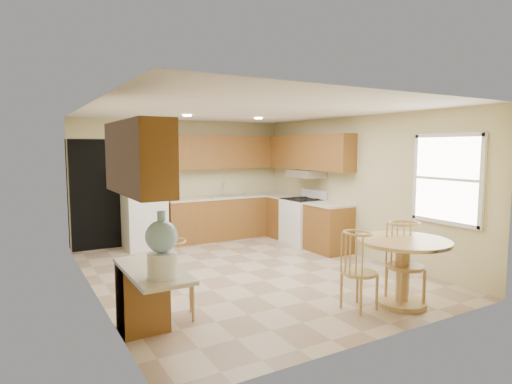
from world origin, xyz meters
TOP-DOWN VIEW (x-y plane):
  - floor at (0.00, 0.00)m, footprint 5.50×5.50m
  - ceiling at (0.00, 0.00)m, footprint 4.50×5.50m
  - wall_back at (0.00, 2.75)m, footprint 4.50×0.02m
  - wall_front at (0.00, -2.75)m, footprint 4.50×0.02m
  - wall_left at (-2.25, 0.00)m, footprint 0.02×5.50m
  - wall_right at (2.25, 0.00)m, footprint 0.02×5.50m
  - doorway at (-1.75, 2.73)m, footprint 0.90×0.02m
  - base_cab_back at (0.88, 2.45)m, footprint 2.75×0.60m
  - counter_back at (0.88, 2.45)m, footprint 2.75×0.63m
  - base_cab_right_a at (1.95, 1.85)m, footprint 0.60×0.59m
  - counter_right_a at (1.95, 1.85)m, footprint 0.63×0.59m
  - base_cab_right_b at (1.95, 0.40)m, footprint 0.60×0.80m
  - counter_right_b at (1.95, 0.40)m, footprint 0.63×0.80m
  - upper_cab_back at (0.88, 2.58)m, footprint 2.75×0.33m
  - upper_cab_right at (2.08, 1.21)m, footprint 0.33×2.42m
  - upper_cab_left at (-2.08, -1.60)m, footprint 0.33×1.40m
  - sink at (0.85, 2.45)m, footprint 0.78×0.44m
  - range_hood at (2.00, 1.18)m, footprint 0.50×0.76m
  - desk_pedestal at (-2.00, -1.32)m, footprint 0.48×0.42m
  - desk_top at (-2.00, -1.70)m, footprint 0.50×1.20m
  - window at (2.23, -1.85)m, footprint 0.06×1.12m
  - can_light_a at (-0.50, 1.20)m, footprint 0.14×0.14m
  - can_light_b at (0.90, 1.20)m, footprint 0.14×0.14m
  - refrigerator at (-0.95, 2.40)m, footprint 0.75×0.73m
  - stove at (1.92, 1.18)m, footprint 0.65×0.76m
  - dining_table at (0.97, -2.20)m, footprint 1.12×1.12m
  - chair_table_a at (0.42, -2.12)m, footprint 0.42×0.54m
  - chair_table_b at (1.02, -2.30)m, footprint 0.45×0.47m
  - chair_desk at (-1.55, -1.29)m, footprint 0.40×0.51m
  - water_crock at (-2.00, -2.03)m, footprint 0.29×0.29m

SIDE VIEW (x-z plane):
  - floor at x=0.00m, z-range 0.00..0.00m
  - desk_pedestal at x=-2.00m, z-range 0.00..0.72m
  - base_cab_back at x=0.88m, z-range 0.00..0.87m
  - base_cab_right_a at x=1.95m, z-range 0.00..0.87m
  - base_cab_right_b at x=1.95m, z-range 0.00..0.87m
  - stove at x=1.92m, z-range -0.08..1.01m
  - dining_table at x=0.97m, z-range 0.13..0.96m
  - chair_desk at x=-1.55m, z-range 0.10..1.00m
  - chair_table_a at x=0.42m, z-range 0.10..1.05m
  - chair_table_b at x=1.02m, z-range 0.11..1.13m
  - desk_top at x=-2.00m, z-range 0.73..0.77m
  - refrigerator at x=-0.95m, z-range 0.00..1.69m
  - counter_back at x=0.88m, z-range 0.87..0.91m
  - counter_right_a at x=1.95m, z-range 0.87..0.91m
  - counter_right_b at x=1.95m, z-range 0.87..0.91m
  - sink at x=0.85m, z-range 0.91..0.92m
  - water_crock at x=-2.00m, z-range 0.74..1.35m
  - doorway at x=-1.75m, z-range 0.00..2.10m
  - wall_back at x=0.00m, z-range 0.00..2.50m
  - wall_front at x=0.00m, z-range 0.00..2.50m
  - wall_left at x=-2.25m, z-range 0.00..2.50m
  - wall_right at x=2.25m, z-range 0.00..2.50m
  - range_hood at x=2.00m, z-range 1.35..1.49m
  - window at x=2.23m, z-range 0.85..2.15m
  - upper_cab_back at x=0.88m, z-range 1.50..2.20m
  - upper_cab_right at x=2.08m, z-range 1.50..2.20m
  - upper_cab_left at x=-2.08m, z-range 1.50..2.20m
  - can_light_a at x=-0.50m, z-range 2.48..2.49m
  - can_light_b at x=0.90m, z-range 2.48..2.49m
  - ceiling at x=0.00m, z-range 2.49..2.51m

